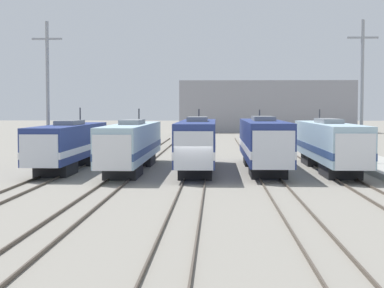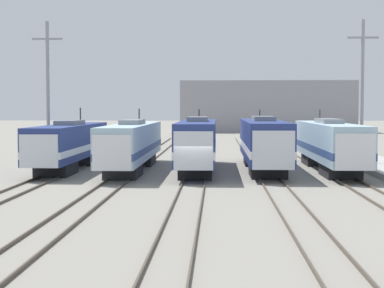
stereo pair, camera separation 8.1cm
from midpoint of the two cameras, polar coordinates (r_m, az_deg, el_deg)
name	(u,v)px [view 2 (the right image)]	position (r m, az deg, el deg)	size (l,w,h in m)	color
ground_plane	(194,184)	(41.76, 0.21, -3.57)	(400.00, 400.00, 0.00)	gray
rail_pair_far_left	(37,182)	(43.36, -13.56, -3.31)	(1.50, 120.00, 0.15)	#4C4238
rail_pair_center_left	(115,182)	(42.25, -6.81, -3.41)	(1.51, 120.00, 0.15)	#4C4238
rail_pair_center	(194,183)	(41.75, 0.21, -3.47)	(1.51, 120.00, 0.15)	#4C4238
rail_pair_center_right	(273,183)	(41.88, 7.28, -3.47)	(1.51, 120.00, 0.15)	#4C4238
rail_pair_far_right	(353,184)	(42.64, 14.21, -3.43)	(1.50, 120.00, 0.15)	#4C4238
locomotive_far_left	(68,144)	(51.87, -10.88, -0.03)	(2.86, 18.22, 4.96)	black
locomotive_center_left	(132,145)	(50.28, -5.33, -0.05)	(2.76, 20.00, 4.87)	#232326
locomotive_center	(197,144)	(49.29, 0.53, 0.03)	(2.80, 17.95, 4.84)	black
locomotive_center_right	(263,143)	(50.57, 6.42, 0.11)	(3.02, 19.03, 4.79)	black
locomotive_far_right	(330,144)	(51.18, 12.18, -0.01)	(2.84, 19.93, 4.81)	#232326
catenary_tower_left	(48,91)	(54.92, -12.65, 4.60)	(2.52, 0.29, 12.11)	gray
catenary_tower_right	(362,91)	(54.39, 14.93, 4.58)	(2.52, 0.29, 12.11)	gray
depot_building	(266,107)	(133.30, 6.59, 3.32)	(34.57, 15.72, 10.24)	gray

